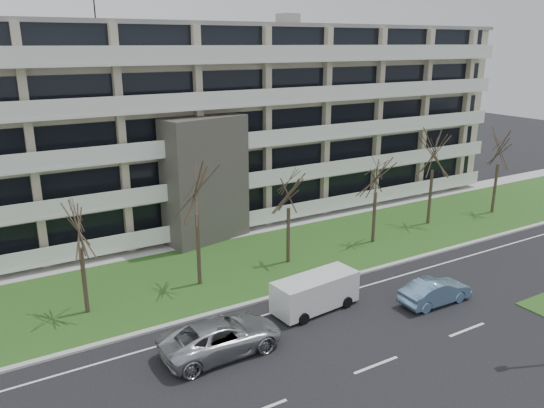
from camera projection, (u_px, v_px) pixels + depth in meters
ground at (376, 365)px, 23.77m from camera, size 160.00×160.00×0.00m
grass_verge at (242, 265)px, 34.47m from camera, size 90.00×10.00×0.06m
curb at (282, 294)px, 30.34m from camera, size 90.00×0.35×0.12m
sidewalk at (208, 239)px, 38.99m from camera, size 90.00×2.00×0.08m
lane_edge_line at (297, 306)px, 29.12m from camera, size 90.00×0.12×0.01m
apartment_building at (169, 124)px, 42.39m from camera, size 60.50×15.10×18.75m
silver_pickup at (222, 337)px, 24.56m from camera, size 5.85×2.77×1.61m
blue_sedan at (435, 291)px, 29.25m from camera, size 4.30×1.58×1.41m
white_van at (316, 290)px, 28.51m from camera, size 5.03×2.36×1.89m
tree_2 at (78, 222)px, 26.89m from camera, size 3.32×3.32×6.65m
tree_3 at (196, 185)px, 29.92m from camera, size 3.96×3.96×7.92m
tree_4 at (289, 186)px, 33.38m from camera, size 3.34×3.34×6.68m
tree_5 at (377, 172)px, 36.89m from camera, size 3.36×3.36×6.72m
tree_6 at (434, 149)px, 40.55m from camera, size 3.90×3.90×7.81m
tree_7 at (500, 144)px, 43.37m from camera, size 3.80×3.80×7.59m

